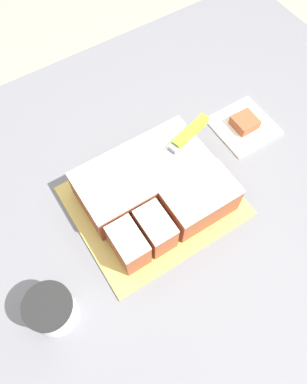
{
  "coord_description": "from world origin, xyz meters",
  "views": [
    {
      "loc": [
        -0.3,
        -0.37,
        1.79
      ],
      "look_at": [
        -0.08,
        -0.02,
        1.01
      ],
      "focal_mm": 35.0,
      "sensor_mm": 36.0,
      "label": 1
    }
  ],
  "objects": [
    {
      "name": "knife",
      "position": [
        0.04,
        0.04,
        1.06
      ],
      "size": [
        0.3,
        0.1,
        0.02
      ],
      "rotation": [
        0.0,
        0.0,
        3.41
      ],
      "color": "silver",
      "rests_on": "cake"
    },
    {
      "name": "brownie",
      "position": [
        0.26,
        0.04,
        0.98
      ],
      "size": [
        0.06,
        0.06,
        0.03
      ],
      "color": "#994C2D",
      "rests_on": "paper_napkin"
    },
    {
      "name": "paper_napkin",
      "position": [
        0.26,
        0.04,
        0.96
      ],
      "size": [
        0.16,
        0.16,
        0.01
      ],
      "color": "white",
      "rests_on": "countertop"
    },
    {
      "name": "cake",
      "position": [
        -0.07,
        -0.01,
        1.01
      ],
      "size": [
        0.31,
        0.26,
        0.09
      ],
      "color": "#994C2D",
      "rests_on": "cake_board"
    },
    {
      "name": "cake_board",
      "position": [
        -0.08,
        -0.02,
        0.96
      ],
      "size": [
        0.38,
        0.33,
        0.01
      ],
      "color": "gold",
      "rests_on": "countertop"
    },
    {
      "name": "countertop",
      "position": [
        0.0,
        0.0,
        0.48
      ],
      "size": [
        1.4,
        1.1,
        0.96
      ],
      "color": "slate",
      "rests_on": "ground_plane"
    },
    {
      "name": "ground_plane",
      "position": [
        0.0,
        0.0,
        0.0
      ],
      "size": [
        8.0,
        8.0,
        0.0
      ],
      "primitive_type": "plane",
      "color": "#9E9384"
    },
    {
      "name": "coffee_cup",
      "position": [
        -0.4,
        -0.13,
        1.01
      ],
      "size": [
        0.1,
        0.1,
        0.09
      ],
      "color": "white",
      "rests_on": "countertop"
    }
  ]
}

